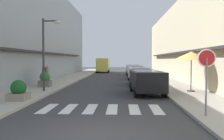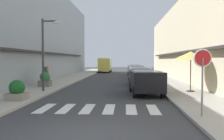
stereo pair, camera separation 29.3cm
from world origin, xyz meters
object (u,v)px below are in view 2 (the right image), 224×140
parked_car_near (146,80)px  street_lamp (46,46)px  parked_car_far (137,71)px  parked_car_mid (140,74)px  parked_car_distant (135,69)px  planter_corner (17,91)px  delivery_van (105,64)px  planter_midblock (45,80)px  pedestrian_walking_near (48,75)px  round_street_sign (203,65)px  cafe_umbrella (191,56)px  pedestrian_walking_far (45,74)px

parked_car_near → street_lamp: (-6.37, 0.37, 2.10)m
parked_car_far → street_lamp: (-6.37, -11.20, 2.10)m
parked_car_mid → parked_car_distant: 12.53m
parked_car_distant → planter_corner: bearing=-107.5°
delivery_van → planter_midblock: (-2.61, -23.66, -0.76)m
parked_car_near → parked_car_distant: size_ratio=1.11×
delivery_van → pedestrian_walking_near: bearing=-96.9°
parked_car_distant → planter_corner: (-6.73, -21.30, -0.35)m
street_lamp → planter_midblock: street_lamp is taller
parked_car_distant → street_lamp: size_ratio=0.86×
parked_car_far → round_street_sign: size_ratio=1.72×
street_lamp → pedestrian_walking_near: 4.36m
parked_car_near → planter_midblock: 7.89m
round_street_sign → planter_corner: 8.94m
cafe_umbrella → pedestrian_walking_near: size_ratio=1.62×
delivery_van → pedestrian_walking_near: 22.70m
pedestrian_walking_near → planter_midblock: bearing=-13.2°
round_street_sign → pedestrian_walking_far: (-9.05, 10.00, -0.96)m
parked_car_near → planter_midblock: (-7.32, 2.94, -0.28)m
parked_car_far → round_street_sign: 18.06m
delivery_van → planter_corner: bearing=-93.9°
planter_midblock → parked_car_near: bearing=-21.9°
planter_corner → planter_midblock: (-0.58, 6.13, 0.07)m
pedestrian_walking_far → round_street_sign: bearing=-49.5°
cafe_umbrella → pedestrian_walking_far: bearing=164.0°
delivery_van → pedestrian_walking_near: (-2.71, -22.53, -0.46)m
parked_car_distant → cafe_umbrella: (2.90, -17.50, 1.47)m
round_street_sign → parked_car_far: bearing=94.7°
round_street_sign → street_lamp: size_ratio=0.52×
parked_car_distant → parked_car_far: bearing=-90.0°
pedestrian_walking_near → cafe_umbrella: bearing=53.1°
parked_car_near → round_street_sign: round_street_sign is taller
cafe_umbrella → planter_corner: bearing=-158.5°
parked_car_distant → pedestrian_walking_far: 16.36m
parked_car_near → planter_corner: size_ratio=4.37×
parked_car_distant → street_lamp: (-6.37, -17.74, 2.10)m
parked_car_distant → round_street_sign: bearing=-86.5°
parked_car_near → parked_car_distant: (0.00, 18.11, -0.00)m
parked_car_mid → pedestrian_walking_far: bearing=-165.4°
parked_car_near → round_street_sign: bearing=-76.9°
parked_car_near → pedestrian_walking_far: 8.38m
parked_car_distant → pedestrian_walking_far: bearing=-117.5°
parked_car_distant → street_lamp: bearing=-109.8°
parked_car_mid → parked_car_far: same height
parked_car_distant → delivery_van: (-4.71, 8.49, 0.49)m
parked_car_mid → parked_car_far: 6.00m
parked_car_near → planter_corner: parked_car_near is taller
round_street_sign → parked_car_mid: bearing=97.1°
pedestrian_walking_near → parked_car_far: bearing=116.9°
street_lamp → pedestrian_walking_far: bearing=110.2°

